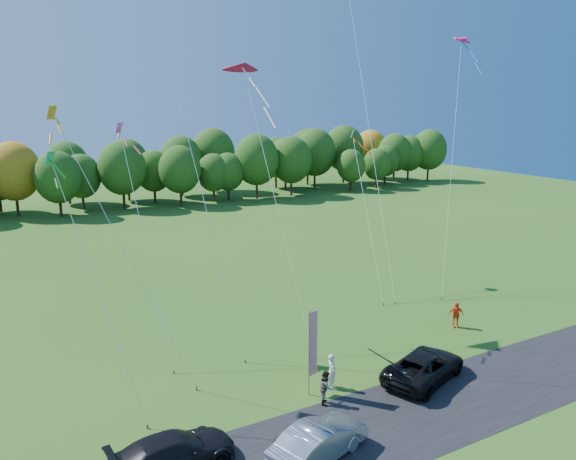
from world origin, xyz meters
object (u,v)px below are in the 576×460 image
silver_sedan (319,441)px  person_east (456,315)px  feather_flag (312,343)px  black_suv (424,366)px

silver_sedan → person_east: size_ratio=2.79×
silver_sedan → feather_flag: bearing=-46.4°
silver_sedan → person_east: person_east is taller
silver_sedan → person_east: bearing=-82.1°
black_suv → silver_sedan: (-8.44, -2.93, 0.02)m
black_suv → silver_sedan: 8.93m
black_suv → person_east: person_east is taller
feather_flag → black_suv: bearing=-15.9°
feather_flag → person_east: bearing=11.7°
black_suv → person_east: (6.68, 4.30, 0.09)m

